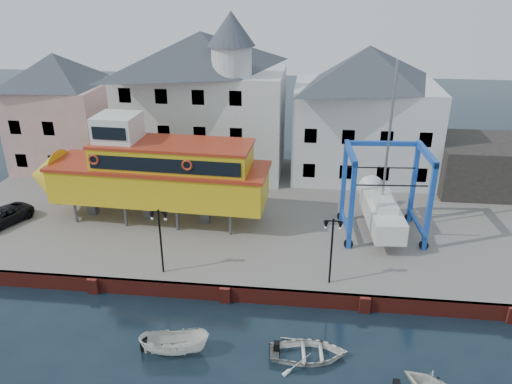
# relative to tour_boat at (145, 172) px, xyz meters

# --- Properties ---
(ground) EXTENTS (140.00, 140.00, 0.00)m
(ground) POSITION_rel_tour_boat_xyz_m (7.11, -8.15, -4.65)
(ground) COLOR black
(ground) RESTS_ON ground
(hardstanding) EXTENTS (44.00, 22.00, 1.00)m
(hardstanding) POSITION_rel_tour_boat_xyz_m (7.11, 2.85, -4.15)
(hardstanding) COLOR slate
(hardstanding) RESTS_ON ground
(quay_wall) EXTENTS (44.00, 0.47, 1.00)m
(quay_wall) POSITION_rel_tour_boat_xyz_m (7.11, -8.05, -4.15)
(quay_wall) COLOR maroon
(quay_wall) RESTS_ON ground
(building_pink) EXTENTS (8.00, 7.00, 10.30)m
(building_pink) POSITION_rel_tour_boat_xyz_m (-10.89, 9.84, 1.50)
(building_pink) COLOR tan
(building_pink) RESTS_ON hardstanding
(building_white_main) EXTENTS (14.00, 8.30, 14.00)m
(building_white_main) POSITION_rel_tour_boat_xyz_m (2.24, 10.24, 2.69)
(building_white_main) COLOR silver
(building_white_main) RESTS_ON hardstanding
(building_white_right) EXTENTS (12.00, 8.00, 11.20)m
(building_white_right) POSITION_rel_tour_boat_xyz_m (16.11, 10.84, 1.95)
(building_white_right) COLOR silver
(building_white_right) RESTS_ON hardstanding
(shed_dark) EXTENTS (8.00, 7.00, 4.00)m
(shed_dark) POSITION_rel_tour_boat_xyz_m (26.11, 8.85, -1.65)
(shed_dark) COLOR #272321
(shed_dark) RESTS_ON hardstanding
(lamp_post_left) EXTENTS (1.12, 0.32, 4.20)m
(lamp_post_left) POSITION_rel_tour_boat_xyz_m (3.11, -6.95, -0.48)
(lamp_post_left) COLOR black
(lamp_post_left) RESTS_ON hardstanding
(lamp_post_right) EXTENTS (1.12, 0.32, 4.20)m
(lamp_post_right) POSITION_rel_tour_boat_xyz_m (13.11, -6.95, -0.48)
(lamp_post_right) COLOR black
(lamp_post_right) RESTS_ON hardstanding
(tour_boat) EXTENTS (17.96, 5.05, 7.74)m
(tour_boat) POSITION_rel_tour_boat_xyz_m (0.00, 0.00, 0.00)
(tour_boat) COLOR #59595E
(tour_boat) RESTS_ON hardstanding
(travel_lift) EXTENTS (5.83, 7.95, 11.81)m
(travel_lift) POSITION_rel_tour_boat_xyz_m (16.66, 0.15, -1.67)
(travel_lift) COLOR #1745B2
(travel_lift) RESTS_ON hardstanding
(van) EXTENTS (3.53, 4.73, 1.19)m
(van) POSITION_rel_tour_boat_xyz_m (-10.14, -2.23, -3.06)
(van) COLOR black
(van) RESTS_ON hardstanding
(motorboat_a) EXTENTS (3.70, 1.79, 1.37)m
(motorboat_a) POSITION_rel_tour_boat_xyz_m (5.31, -12.67, -4.65)
(motorboat_a) COLOR white
(motorboat_a) RESTS_ON ground
(motorboat_b) EXTENTS (4.17, 3.16, 0.81)m
(motorboat_b) POSITION_rel_tour_boat_xyz_m (12.04, -12.21, -4.65)
(motorboat_b) COLOR white
(motorboat_b) RESTS_ON ground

